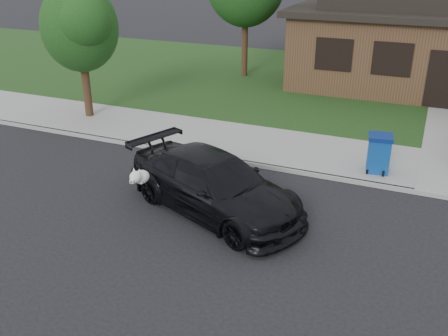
% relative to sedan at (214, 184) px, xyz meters
% --- Properties ---
extents(ground, '(120.00, 120.00, 0.00)m').
position_rel_sedan_xyz_m(ground, '(0.55, -0.70, -0.69)').
color(ground, black).
rests_on(ground, ground).
extents(sidewalk, '(60.00, 3.00, 0.12)m').
position_rel_sedan_xyz_m(sidewalk, '(0.55, 4.30, -0.63)').
color(sidewalk, gray).
rests_on(sidewalk, ground).
extents(curb, '(60.00, 0.12, 0.12)m').
position_rel_sedan_xyz_m(curb, '(0.55, 2.80, -0.63)').
color(curb, gray).
rests_on(curb, ground).
extents(lawn, '(60.00, 13.00, 0.13)m').
position_rel_sedan_xyz_m(lawn, '(0.55, 12.30, -0.62)').
color(lawn, '#193814').
rests_on(lawn, ground).
extents(sedan, '(5.10, 3.55, 1.37)m').
position_rel_sedan_xyz_m(sedan, '(0.00, 0.00, 0.00)').
color(sedan, black).
rests_on(sedan, ground).
extents(recycling_bin, '(0.71, 0.71, 1.04)m').
position_rel_sedan_xyz_m(recycling_bin, '(3.26, 3.57, -0.04)').
color(recycling_bin, navy).
rests_on(recycling_bin, sidewalk).
extents(house, '(12.60, 8.60, 4.65)m').
position_rel_sedan_xyz_m(house, '(4.55, 14.29, 1.45)').
color(house, '#422B1C').
rests_on(house, ground).
extents(tree_2, '(2.73, 2.60, 4.59)m').
position_rel_sedan_xyz_m(tree_2, '(-6.83, 4.41, 2.58)').
color(tree_2, '#332114').
rests_on(tree_2, ground).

